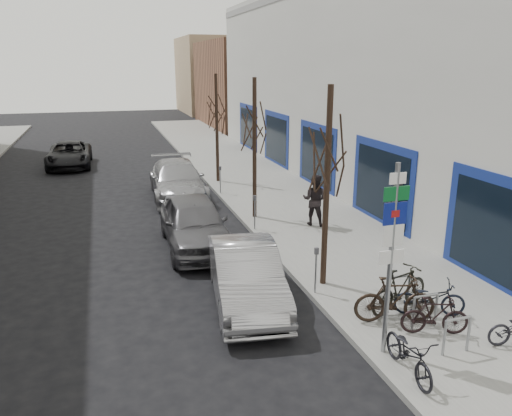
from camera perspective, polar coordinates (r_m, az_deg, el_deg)
ground at (r=10.46m, az=2.27°, el=-18.79°), size 120.00×120.00×0.00m
sidewalk_east at (r=20.40m, az=4.95°, el=-0.70°), size 5.00×70.00×0.15m
commercial_building at (r=31.23m, az=23.14°, el=13.17°), size 20.00×32.00×10.00m
brick_building_far at (r=50.66m, az=1.27°, el=14.00°), size 12.00×14.00×8.00m
tan_building_far at (r=65.18m, az=-2.58°, el=14.93°), size 13.00×12.00×9.00m
highway_sign_pole at (r=10.27m, az=15.24°, el=-4.56°), size 0.55×0.10×4.20m
bike_rack at (r=12.18m, az=18.76°, el=-10.71°), size 0.66×2.26×0.83m
tree_near at (r=12.94m, az=8.30°, el=7.64°), size 1.80×1.80×5.50m
tree_mid at (r=18.97m, az=-0.17°, el=10.51°), size 1.80×1.80×5.50m
tree_far at (r=25.24m, az=-4.56°, el=11.90°), size 1.80×1.80×5.50m
meter_front at (r=13.18m, az=6.88°, el=-6.57°), size 0.10×0.08×1.27m
meter_mid at (r=18.05m, az=-0.15°, el=-0.11°), size 0.10×0.08×1.27m
meter_back at (r=23.20m, az=-4.11°, el=3.55°), size 0.10×0.08×1.27m
bike_near_left at (r=10.44m, az=17.14°, el=-15.27°), size 0.62×1.73×1.04m
bike_near_right at (r=12.02m, az=19.77°, el=-11.46°), size 1.58×0.93×0.92m
bike_mid_curb at (r=12.79m, az=19.25°, el=-9.39°), size 1.75×1.11×1.03m
bike_mid_inner at (r=12.75m, az=16.11°, el=-8.86°), size 2.00×1.11×1.17m
bike_far_inner at (r=12.19m, az=15.60°, el=-10.00°), size 2.01×1.06×1.17m
parked_car_front at (r=12.92m, az=-1.14°, el=-7.65°), size 2.24×4.85×1.54m
parked_car_mid at (r=16.82m, az=-7.05°, el=-1.70°), size 2.11×5.05×1.71m
parked_car_back at (r=23.17m, az=-8.97°, el=3.17°), size 2.57×5.83×1.67m
lane_car at (r=31.96m, az=-20.56°, el=5.75°), size 2.54×5.34×1.47m
pedestrian_near at (r=18.32m, az=15.61°, el=0.11°), size 0.82×0.73×1.90m
pedestrian_far at (r=18.65m, az=6.71°, el=0.98°), size 0.86×0.83×1.95m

